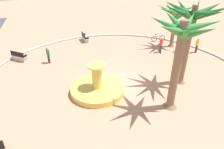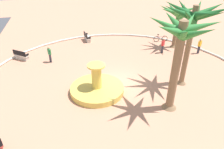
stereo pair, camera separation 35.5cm
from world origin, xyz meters
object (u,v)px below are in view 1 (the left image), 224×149
person_cyclist_helmet (197,45)px  person_pedestrian_stroll (48,54)px  fountain (97,88)px  bench_east (85,38)px  person_cyclist_photo (161,44)px  bicycle_by_lamppost (177,50)px  bicycle_red_frame (158,38)px  palm_tree_by_curb (193,19)px  palm_tree_near_fountain (176,14)px  palm_tree_mid_plaza (181,44)px  bench_west (19,57)px

person_cyclist_helmet → person_pedestrian_stroll: same height
fountain → bench_east: (11.02, -0.79, 0.02)m
person_cyclist_helmet → person_cyclist_photo: person_cyclist_helmet is taller
person_pedestrian_stroll → bicycle_by_lamppost: bearing=-95.7°
fountain → bicycle_red_frame: bearing=-47.5°
bench_east → person_cyclist_helmet: bearing=-121.0°
palm_tree_by_curb → bicycle_red_frame: bearing=-14.8°
fountain → bench_east: 11.05m
palm_tree_near_fountain → person_cyclist_photo: (-1.16, 1.94, -2.75)m
palm_tree_mid_plaza → bicycle_red_frame: bearing=-22.6°
palm_tree_by_curb → person_cyclist_helmet: size_ratio=3.98×
palm_tree_near_fountain → bicycle_red_frame: 3.85m
person_cyclist_helmet → person_cyclist_photo: size_ratio=1.01×
fountain → person_pedestrian_stroll: (6.09, 3.51, 0.59)m
person_cyclist_helmet → bicycle_red_frame: bearing=30.3°
palm_tree_near_fountain → person_cyclist_helmet: (-2.23, -1.72, -2.74)m
person_cyclist_helmet → bench_west: bearing=80.6°
fountain → person_pedestrian_stroll: bearing=30.0°
fountain → bench_east: fountain is taller
bench_west → bicycle_red_frame: bearing=-85.9°
person_cyclist_helmet → person_pedestrian_stroll: (1.67, 15.27, -0.00)m
palm_tree_by_curb → palm_tree_mid_plaza: bearing=136.3°
bicycle_by_lamppost → person_cyclist_photo: bearing=65.8°
person_pedestrian_stroll → bench_west: bearing=64.7°
fountain → person_cyclist_helmet: fountain is taller
bench_east → bench_west: (-3.59, 7.14, 0.00)m
palm_tree_mid_plaza → bench_west: (10.50, 10.84, -4.29)m
palm_tree_near_fountain → person_pedestrian_stroll: palm_tree_near_fountain is taller
person_cyclist_photo → person_cyclist_helmet: bearing=-106.2°
palm_tree_near_fountain → bench_west: bearing=87.3°
palm_tree_near_fountain → person_pedestrian_stroll: size_ratio=2.88×
person_cyclist_photo → palm_tree_mid_plaza: bearing=157.2°
bench_west → bench_east: bearing=-63.3°
palm_tree_mid_plaza → person_cyclist_photo: palm_tree_mid_plaza is taller
palm_tree_mid_plaza → bicycle_red_frame: 13.28m
person_cyclist_helmet → fountain: bearing=110.6°
palm_tree_near_fountain → bench_east: bearing=64.7°
bicycle_by_lamppost → person_cyclist_helmet: 2.17m
bench_east → bicycle_by_lamppost: bench_east is taller
bicycle_red_frame → palm_tree_by_curb: bearing=165.2°
bench_west → person_pedestrian_stroll: (-1.34, -2.83, 0.57)m
palm_tree_by_curb → person_pedestrian_stroll: 13.10m
palm_tree_by_curb → person_pedestrian_stroll: (6.61, 10.45, -4.34)m
bicycle_red_frame → bicycle_by_lamppost: size_ratio=1.08×
palm_tree_by_curb → bench_west: 16.24m
palm_tree_by_curb → bench_west: palm_tree_by_curb is taller
palm_tree_mid_plaza → palm_tree_by_curb: bearing=-43.7°
fountain → bench_east: bearing=-4.1°
person_pedestrian_stroll → palm_tree_near_fountain: bearing=-87.6°
palm_tree_by_curb → person_cyclist_helmet: palm_tree_by_curb is taller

